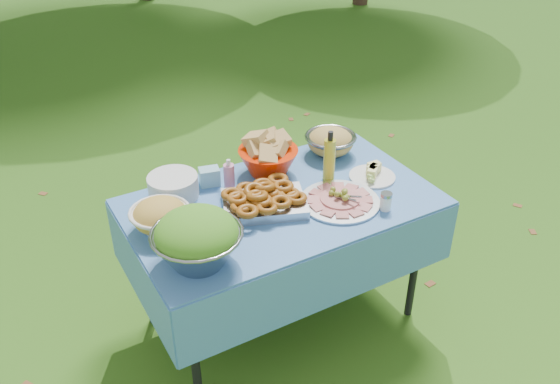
# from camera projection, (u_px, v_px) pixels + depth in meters

# --- Properties ---
(ground) EXTENTS (80.00, 80.00, 0.00)m
(ground) POSITION_uv_depth(u_px,v_px,m) (282.00, 317.00, 3.24)
(ground) COLOR black
(ground) RESTS_ON ground
(picnic_table) EXTENTS (1.46, 0.86, 0.76)m
(picnic_table) POSITION_uv_depth(u_px,v_px,m) (282.00, 263.00, 3.04)
(picnic_table) COLOR #73B9DE
(picnic_table) RESTS_ON ground
(salad_bowl) EXTENTS (0.46, 0.46, 0.25)m
(salad_bowl) POSITION_uv_depth(u_px,v_px,m) (197.00, 239.00, 2.38)
(salad_bowl) COLOR gray
(salad_bowl) RESTS_ON picnic_table
(pasta_bowl_white) EXTENTS (0.27, 0.27, 0.15)m
(pasta_bowl_white) POSITION_uv_depth(u_px,v_px,m) (160.00, 215.00, 2.60)
(pasta_bowl_white) COLOR silver
(pasta_bowl_white) RESTS_ON picnic_table
(plate_stack) EXTENTS (0.31, 0.31, 0.11)m
(plate_stack) POSITION_uv_depth(u_px,v_px,m) (173.00, 186.00, 2.84)
(plate_stack) COLOR silver
(plate_stack) RESTS_ON picnic_table
(wipes_box) EXTENTS (0.11, 0.09, 0.09)m
(wipes_box) POSITION_uv_depth(u_px,v_px,m) (210.00, 177.00, 2.94)
(wipes_box) COLOR #85C0D2
(wipes_box) RESTS_ON picnic_table
(sanitizer_bottle) EXTENTS (0.07, 0.07, 0.15)m
(sanitizer_bottle) POSITION_uv_depth(u_px,v_px,m) (229.00, 174.00, 2.90)
(sanitizer_bottle) COLOR pink
(sanitizer_bottle) RESTS_ON picnic_table
(bread_bowl) EXTENTS (0.41, 0.41, 0.20)m
(bread_bowl) POSITION_uv_depth(u_px,v_px,m) (268.00, 155.00, 3.01)
(bread_bowl) COLOR red
(bread_bowl) RESTS_ON picnic_table
(pasta_bowl_steel) EXTENTS (0.33, 0.33, 0.14)m
(pasta_bowl_steel) POSITION_uv_depth(u_px,v_px,m) (330.00, 141.00, 3.20)
(pasta_bowl_steel) COLOR gray
(pasta_bowl_steel) RESTS_ON picnic_table
(fried_tray) EXTENTS (0.45, 0.39, 0.09)m
(fried_tray) POSITION_uv_depth(u_px,v_px,m) (264.00, 200.00, 2.76)
(fried_tray) COLOR #B2B2B7
(fried_tray) RESTS_ON picnic_table
(charcuterie_platter) EXTENTS (0.46, 0.46, 0.09)m
(charcuterie_platter) POSITION_uv_depth(u_px,v_px,m) (340.00, 195.00, 2.80)
(charcuterie_platter) COLOR silver
(charcuterie_platter) RESTS_ON picnic_table
(oil_bottle) EXTENTS (0.07, 0.07, 0.27)m
(oil_bottle) POSITION_uv_depth(u_px,v_px,m) (329.00, 156.00, 2.93)
(oil_bottle) COLOR gold
(oil_bottle) RESTS_ON picnic_table
(cheese_plate) EXTENTS (0.24, 0.24, 0.06)m
(cheese_plate) POSITION_uv_depth(u_px,v_px,m) (373.00, 172.00, 3.00)
(cheese_plate) COLOR silver
(cheese_plate) RESTS_ON picnic_table
(shaker) EXTENTS (0.06, 0.06, 0.09)m
(shaker) POSITION_uv_depth(u_px,v_px,m) (386.00, 201.00, 2.75)
(shaker) COLOR white
(shaker) RESTS_ON picnic_table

